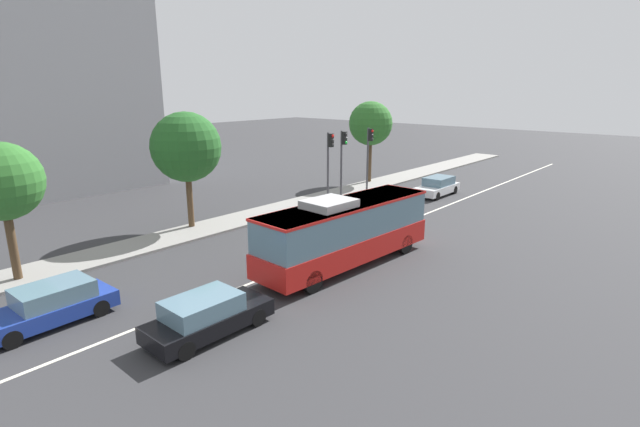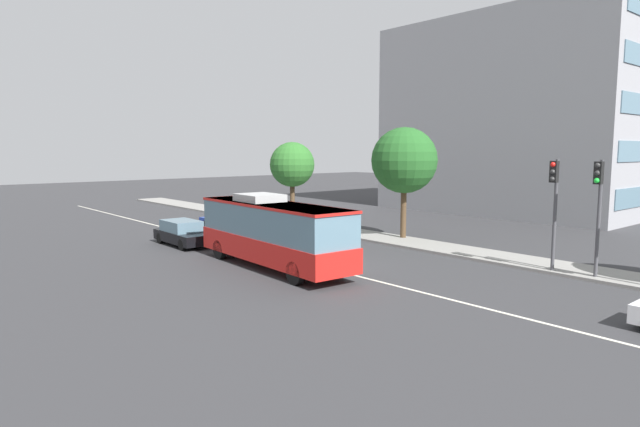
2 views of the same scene
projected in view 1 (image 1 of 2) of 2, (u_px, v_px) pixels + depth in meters
ground_plane at (341, 248)px, 25.64m from camera, size 160.00×160.00×0.00m
sidewalk_kerb at (241, 219)px, 30.87m from camera, size 80.00×2.89×0.14m
lane_centre_line at (341, 248)px, 25.64m from camera, size 76.00×0.16×0.01m
transit_bus at (346, 229)px, 22.70m from camera, size 10.12×3.03×3.46m
sedan_white at (437, 186)px, 37.86m from camera, size 4.50×1.83×1.46m
sedan_blue at (50, 305)px, 17.29m from camera, size 4.55×1.93×1.46m
sedan_black at (207, 316)px, 16.50m from camera, size 4.52×1.87×1.46m
traffic_light_near_corner at (343, 152)px, 36.09m from camera, size 0.32×0.62×5.20m
traffic_light_mid_block at (330, 155)px, 34.64m from camera, size 0.32×0.62×5.20m
traffic_light_far_corner at (369, 148)px, 38.47m from camera, size 0.35×0.62×5.20m
street_tree_kerbside_left at (186, 147)px, 27.89m from camera, size 4.10×4.10×7.02m
street_tree_kerbside_centre at (371, 124)px, 41.62m from camera, size 3.81×3.81×7.18m
street_tree_kerbside_right at (2, 182)px, 20.08m from camera, size 3.34×3.34×6.20m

